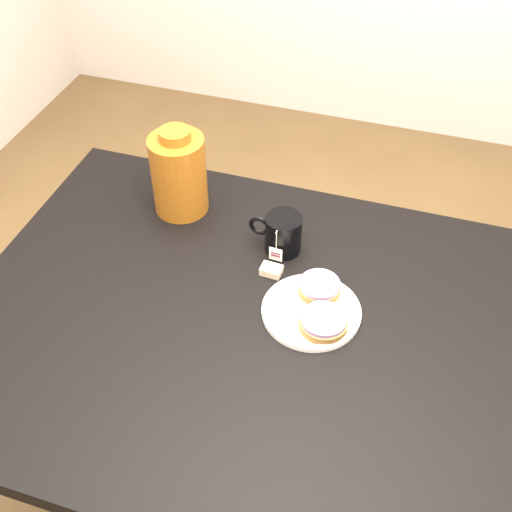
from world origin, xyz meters
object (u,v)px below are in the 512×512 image
plate (311,311)px  mug (282,233)px  bagel_back (319,287)px  bagel_front (323,322)px  table (301,360)px  teabag_pouch (271,270)px  bagel_package (179,174)px

plate → mug: size_ratio=1.61×
bagel_back → bagel_front: same height
bagel_front → table: bearing=-145.0°
table → teabag_pouch: teabag_pouch is taller
table → bagel_package: size_ratio=6.49×
mug → bagel_package: 0.28m
bagel_package → teabag_pouch: bearing=-29.0°
plate → bagel_package: 0.45m
table → plate: plate is taller
bagel_back → teabag_pouch: bearing=164.2°
table → bagel_package: bearing=142.2°
plate → bagel_back: 0.06m
plate → mug: (-0.11, 0.17, 0.04)m
bagel_front → mug: 0.25m
bagel_front → bagel_package: size_ratio=0.60×
plate → mug: bearing=123.3°
bagel_back → mug: bearing=134.6°
plate → bagel_back: size_ratio=1.74×
teabag_pouch → mug: bearing=89.8°
plate → teabag_pouch: (-0.11, 0.08, 0.00)m
plate → bagel_package: bagel_package is taller
plate → table: bearing=-91.0°
teabag_pouch → bagel_package: (-0.27, 0.15, 0.09)m
bagel_back → bagel_package: size_ratio=0.54×
plate → bagel_front: 0.05m
bagel_front → teabag_pouch: 0.19m
bagel_back → bagel_front: bearing=-71.6°
bagel_back → teabag_pouch: (-0.11, 0.03, -0.02)m
table → bagel_back: 0.16m
mug → bagel_front: bearing=-50.6°
table → bagel_back: bearing=88.0°
teabag_pouch → plate: bearing=-37.6°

